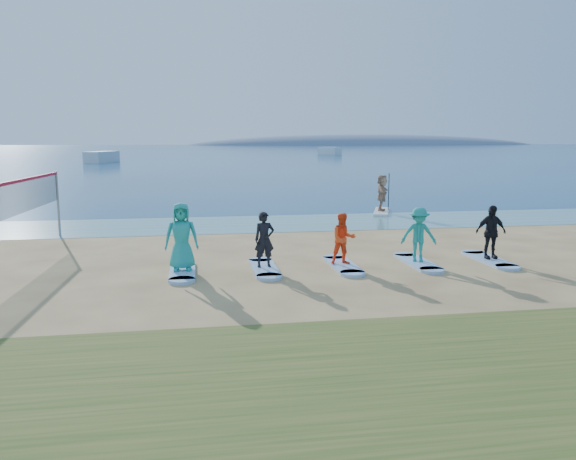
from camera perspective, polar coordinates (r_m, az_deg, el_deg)
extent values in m
plane|color=tan|center=(14.69, 2.90, -5.44)|extent=(600.00, 600.00, 0.00)
plane|color=teal|center=(24.85, -2.27, 0.67)|extent=(600.00, 600.00, 0.00)
plane|color=navy|center=(173.94, -8.52, 7.99)|extent=(600.00, 600.00, 0.00)
ellipsoid|color=slate|center=(328.86, 7.99, 8.58)|extent=(220.00, 56.00, 18.00)
cylinder|color=gray|center=(23.34, -22.32, 2.49)|extent=(0.09, 0.09, 2.50)
cube|color=black|center=(19.01, -26.07, 2.81)|extent=(0.49, 8.99, 1.00)
cube|color=red|center=(18.96, -26.19, 4.37)|extent=(0.52, 8.99, 0.10)
cube|color=silver|center=(28.80, 9.48, 1.85)|extent=(1.72, 3.05, 0.12)
imported|color=tan|center=(28.69, 9.53, 3.76)|extent=(1.10, 1.76, 1.81)
cube|color=silver|center=(92.35, -18.35, 6.53)|extent=(4.57, 7.94, 1.71)
cube|color=silver|center=(128.41, 4.24, 7.63)|extent=(4.42, 6.68, 1.74)
cube|color=#93B8E4|center=(16.06, -10.66, -4.15)|extent=(0.70, 2.20, 0.09)
imported|color=teal|center=(15.87, -10.77, -0.66)|extent=(0.93, 0.60, 1.90)
cube|color=#93B8E4|center=(16.17, -2.40, -3.90)|extent=(0.70, 2.20, 0.09)
imported|color=black|center=(16.00, -2.42, -0.97)|extent=(0.62, 0.45, 1.59)
cube|color=#93B8E4|center=(16.61, 5.59, -3.58)|extent=(0.70, 2.20, 0.09)
imported|color=#FF491A|center=(16.45, 5.64, -0.88)|extent=(0.73, 0.57, 1.50)
cube|color=#93B8E4|center=(17.35, 13.03, -3.23)|extent=(0.70, 2.20, 0.09)
imported|color=teal|center=(17.19, 13.14, -0.44)|extent=(1.17, 0.85, 1.62)
cube|color=#93B8E4|center=(18.35, 19.76, -2.86)|extent=(0.70, 2.20, 0.09)
imported|color=black|center=(18.20, 19.91, -0.19)|extent=(0.97, 0.42, 1.64)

